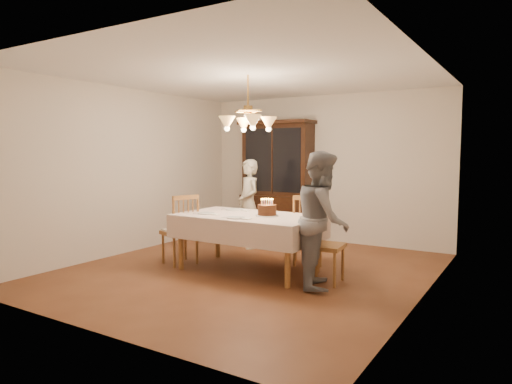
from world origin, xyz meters
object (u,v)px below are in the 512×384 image
Objects in this scene: elderly_woman at (249,204)px; china_hutch at (277,182)px; dining_table at (248,220)px; chair_far_side at (308,233)px; birthday_cake at (267,210)px.

china_hutch is at bearing 123.84° from elderly_woman.
china_hutch is 1.04m from elderly_woman.
dining_table is 0.94m from chair_far_side.
chair_far_side reaches higher than birthday_cake.
china_hutch reaches higher than chair_far_side.
elderly_woman is 4.92× the size of birthday_cake.
birthday_cake is (0.27, 0.04, 0.15)m from dining_table.
elderly_woman is at bearing 131.22° from birthday_cake.
chair_far_side is 3.33× the size of birthday_cake.
chair_far_side is 1.46m from elderly_woman.
china_hutch reaches higher than dining_table.
elderly_woman is at bearing 158.66° from chair_far_side.
china_hutch reaches higher than elderly_woman.
chair_far_side is 0.68× the size of elderly_woman.
dining_table is at bearing -70.11° from china_hutch.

